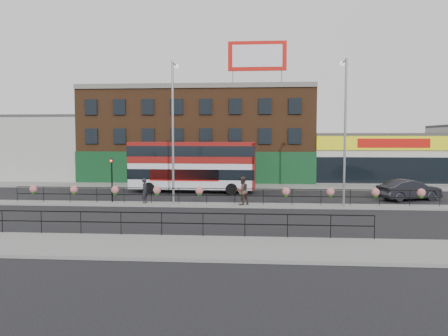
# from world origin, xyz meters

# --- Properties ---
(ground) EXTENTS (120.00, 120.00, 0.00)m
(ground) POSITION_xyz_m (0.00, 0.00, 0.00)
(ground) COLOR black
(ground) RESTS_ON ground
(south_pavement) EXTENTS (60.00, 4.00, 0.15)m
(south_pavement) POSITION_xyz_m (0.00, -12.00, 0.07)
(south_pavement) COLOR gray
(south_pavement) RESTS_ON ground
(north_pavement) EXTENTS (60.00, 4.00, 0.15)m
(north_pavement) POSITION_xyz_m (0.00, 12.00, 0.07)
(north_pavement) COLOR gray
(north_pavement) RESTS_ON ground
(median) EXTENTS (60.00, 1.60, 0.15)m
(median) POSITION_xyz_m (0.00, 0.00, 0.07)
(median) COLOR gray
(median) RESTS_ON ground
(yellow_line_inner) EXTENTS (60.00, 0.10, 0.01)m
(yellow_line_inner) POSITION_xyz_m (0.00, -9.70, 0.01)
(yellow_line_inner) COLOR gold
(yellow_line_inner) RESTS_ON ground
(yellow_line_outer) EXTENTS (60.00, 0.10, 0.01)m
(yellow_line_outer) POSITION_xyz_m (0.00, -9.88, 0.01)
(yellow_line_outer) COLOR gold
(yellow_line_outer) RESTS_ON ground
(brick_building) EXTENTS (25.00, 12.21, 10.30)m
(brick_building) POSITION_xyz_m (-4.00, 19.96, 5.13)
(brick_building) COLOR brown
(brick_building) RESTS_ON ground
(supermarket) EXTENTS (15.00, 12.25, 5.30)m
(supermarket) POSITION_xyz_m (16.00, 19.90, 2.65)
(supermarket) COLOR silver
(supermarket) RESTS_ON ground
(warehouse_west) EXTENTS (15.50, 12.00, 7.30)m
(warehouse_west) POSITION_xyz_m (-24.25, 20.00, 3.65)
(warehouse_west) COLOR #A9A9A4
(warehouse_west) RESTS_ON ground
(billboard) EXTENTS (6.00, 0.29, 4.40)m
(billboard) POSITION_xyz_m (2.50, 14.99, 13.18)
(billboard) COLOR red
(billboard) RESTS_ON brick_building
(median_railing) EXTENTS (30.04, 0.56, 1.23)m
(median_railing) POSITION_xyz_m (-0.00, 0.00, 1.05)
(median_railing) COLOR black
(median_railing) RESTS_ON median
(south_railing) EXTENTS (20.04, 0.05, 1.12)m
(south_railing) POSITION_xyz_m (-2.00, -10.10, 0.96)
(south_railing) COLOR black
(south_railing) RESTS_ON south_pavement
(double_decker_bus) EXTENTS (11.13, 3.06, 4.47)m
(double_decker_bus) POSITION_xyz_m (-3.09, 7.44, 2.74)
(double_decker_bus) COLOR silver
(double_decker_bus) RESTS_ON ground
(car) EXTENTS (4.86, 5.98, 1.61)m
(car) POSITION_xyz_m (14.32, 4.03, 0.80)
(car) COLOR black
(car) RESTS_ON ground
(pedestrian_a) EXTENTS (0.77, 0.61, 1.78)m
(pedestrian_a) POSITION_xyz_m (-5.47, 0.09, 1.04)
(pedestrian_a) COLOR black
(pedestrian_a) RESTS_ON median
(pedestrian_b) EXTENTS (1.69, 1.68, 1.98)m
(pedestrian_b) POSITION_xyz_m (1.54, -0.21, 1.14)
(pedestrian_b) COLOR #45312B
(pedestrian_b) RESTS_ON median
(lamp_column_west) EXTENTS (0.36, 1.77, 10.10)m
(lamp_column_west) POSITION_xyz_m (-3.42, 0.43, 6.14)
(lamp_column_west) COLOR gray
(lamp_column_west) RESTS_ON median
(lamp_column_east) EXTENTS (0.36, 1.77, 10.08)m
(lamp_column_east) POSITION_xyz_m (8.52, 0.06, 6.12)
(lamp_column_east) COLOR gray
(lamp_column_east) RESTS_ON median
(traffic_light_median) EXTENTS (0.15, 0.28, 3.65)m
(traffic_light_median) POSITION_xyz_m (-8.00, 0.39, 2.47)
(traffic_light_median) COLOR black
(traffic_light_median) RESTS_ON median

